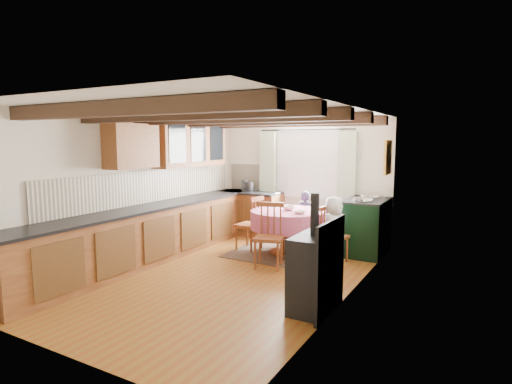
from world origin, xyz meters
The scene contains 40 objects.
floor centered at (0.00, 0.00, 0.00)m, with size 3.60×5.50×0.00m, color brown.
ceiling centered at (0.00, 0.00, 2.40)m, with size 3.60×5.50×0.00m, color white.
wall_back centered at (0.00, 2.75, 1.20)m, with size 3.60×0.00×2.40m, color silver.
wall_front centered at (0.00, -2.75, 1.20)m, with size 3.60×0.00×2.40m, color silver.
wall_left centered at (-1.80, 0.00, 1.20)m, with size 0.00×5.50×2.40m, color silver.
wall_right centered at (1.80, 0.00, 1.20)m, with size 0.00×5.50×2.40m, color silver.
beam_a centered at (0.00, -2.00, 2.31)m, with size 3.60×0.16×0.16m, color #352214.
beam_b centered at (0.00, -1.00, 2.31)m, with size 3.60×0.16×0.16m, color #352214.
beam_c centered at (0.00, 0.00, 2.31)m, with size 3.60×0.16×0.16m, color #352214.
beam_d centered at (0.00, 1.00, 2.31)m, with size 3.60×0.16×0.16m, color #352214.
beam_e centered at (0.00, 2.00, 2.31)m, with size 3.60×0.16×0.16m, color #352214.
splash_left centered at (-1.78, 0.30, 1.20)m, with size 0.02×4.50×0.55m, color beige.
splash_back centered at (-1.00, 2.73, 1.20)m, with size 1.40×0.02×0.55m, color beige.
base_cabinet_left centered at (-1.50, 0.00, 0.44)m, with size 0.60×5.30×0.88m, color brown.
base_cabinet_back centered at (-1.05, 2.45, 0.44)m, with size 1.30×0.60×0.88m, color brown.
worktop_left centered at (-1.48, 0.00, 0.90)m, with size 0.64×5.30×0.04m, color black.
worktop_back centered at (-1.05, 2.43, 0.90)m, with size 1.30×0.64×0.04m, color black.
wall_cabinet_glass centered at (-1.63, 1.20, 1.95)m, with size 0.34×1.80×0.90m, color brown.
wall_cabinet_solid centered at (-1.63, -0.30, 1.90)m, with size 0.34×0.90×0.70m, color brown.
window_frame centered at (0.10, 2.73, 1.60)m, with size 1.34×0.03×1.54m, color white.
window_pane centered at (0.10, 2.74, 1.60)m, with size 1.20×0.01×1.40m, color white.
curtain_left centered at (-0.75, 2.65, 1.10)m, with size 0.35×0.10×2.10m, color #8FA27A.
curtain_right centered at (0.95, 2.65, 1.10)m, with size 0.35×0.10×2.10m, color #8FA27A.
curtain_rod centered at (0.10, 2.65, 2.20)m, with size 0.03×0.03×2.00m, color black.
wall_picture centered at (1.77, 2.30, 1.70)m, with size 0.04×0.50×0.60m, color gold.
wall_plate centered at (1.05, 2.72, 1.70)m, with size 0.30×0.30×0.02m, color silver.
rug centered at (0.30, 1.39, 0.01)m, with size 1.92×1.49×0.01m, color black.
dining_table centered at (0.30, 1.39, 0.39)m, with size 1.30×1.30×0.78m, color #BA6C86, non-canonical shape.
chair_near centered at (0.36, 0.56, 0.51)m, with size 0.44×0.46×1.02m, color brown, non-canonical shape.
chair_left centered at (-0.45, 1.34, 0.49)m, with size 0.42×0.44×0.99m, color brown, non-canonical shape.
chair_right centered at (1.16, 1.33, 0.46)m, with size 0.40×0.42×0.92m, color brown, non-canonical shape.
aga_range centered at (1.47, 2.13, 0.49)m, with size 0.69×1.07×0.99m, color black, non-canonical shape.
cast_iron_stove centered at (1.58, -0.65, 0.70)m, with size 0.42×0.70×1.39m, color black, non-canonical shape.
child_far centered at (0.30, 2.18, 0.52)m, with size 0.38×0.25×1.04m, color #393C58.
child_right centered at (1.15, 1.33, 0.55)m, with size 0.53×0.35×1.09m, color silver.
bowl_a centered at (0.60, 1.20, 0.81)m, with size 0.21×0.21×0.05m, color silver.
bowl_b centered at (0.30, 1.43, 0.82)m, with size 0.21×0.21×0.07m, color silver.
cup centered at (0.34, 1.42, 0.83)m, with size 0.10×0.10×0.10m, color silver.
canister_tall centered at (-1.20, 2.46, 1.04)m, with size 0.14×0.14×0.23m, color #262628.
canister_wide centered at (-1.09, 2.47, 1.02)m, with size 0.18×0.18×0.20m, color #262628.
Camera 1 is at (3.27, -5.04, 1.98)m, focal length 28.98 mm.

